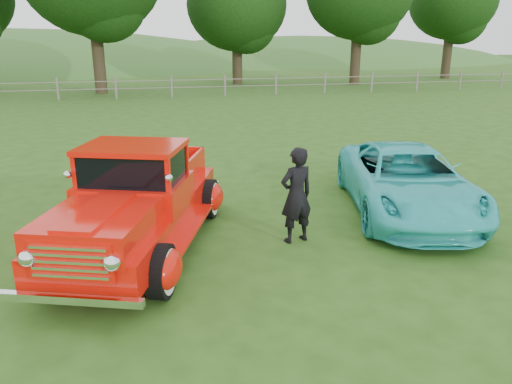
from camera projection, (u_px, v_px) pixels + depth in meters
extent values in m
plane|color=#274813|center=(257.00, 274.00, 7.42)|extent=(140.00, 140.00, 0.00)
ellipsoid|color=#335E22|center=(4.00, 107.00, 59.24)|extent=(84.00, 60.00, 18.00)
ellipsoid|color=#335E22|center=(300.00, 87.00, 70.38)|extent=(72.00, 52.00, 14.00)
cube|color=slate|center=(172.00, 88.00, 27.73)|extent=(48.00, 0.04, 0.04)
cube|color=slate|center=(171.00, 80.00, 27.61)|extent=(48.00, 0.04, 0.04)
cylinder|color=#302318|center=(98.00, 51.00, 29.14)|extent=(0.70, 0.70, 4.84)
cylinder|color=#302318|center=(237.00, 57.00, 34.87)|extent=(0.70, 0.70, 3.74)
ellipsoid|color=black|center=(237.00, 5.00, 33.84)|extent=(6.80, 6.80, 6.12)
cylinder|color=#302318|center=(356.00, 52.00, 34.54)|extent=(0.70, 0.70, 4.40)
cylinder|color=#302318|center=(447.00, 51.00, 39.20)|extent=(0.70, 0.70, 4.18)
ellipsoid|color=black|center=(453.00, 0.00, 38.05)|extent=(6.60, 6.60, 5.94)
cylinder|color=black|center=(44.00, 265.00, 6.86)|extent=(0.47, 0.80, 0.76)
cylinder|color=black|center=(161.00, 271.00, 6.67)|extent=(0.47, 0.80, 0.76)
cylinder|color=black|center=(126.00, 196.00, 9.79)|extent=(0.47, 0.80, 0.76)
cylinder|color=black|center=(209.00, 199.00, 9.61)|extent=(0.47, 0.80, 0.76)
cube|color=red|center=(139.00, 215.00, 8.17)|extent=(2.98, 4.86, 0.44)
ellipsoid|color=red|center=(39.00, 262.00, 6.85)|extent=(0.64, 0.84, 0.54)
ellipsoid|color=red|center=(166.00, 269.00, 6.65)|extent=(0.64, 0.84, 0.54)
ellipsoid|color=red|center=(122.00, 194.00, 9.78)|extent=(0.64, 0.84, 0.54)
ellipsoid|color=red|center=(212.00, 197.00, 9.59)|extent=(0.64, 0.84, 0.54)
cube|color=red|center=(98.00, 228.00, 6.58)|extent=(1.78, 1.95, 0.42)
cube|color=red|center=(135.00, 193.00, 7.95)|extent=(1.95, 1.80, 0.44)
cube|color=black|center=(133.00, 164.00, 7.81)|extent=(1.73, 1.53, 0.50)
cube|color=red|center=(132.00, 147.00, 7.72)|extent=(1.83, 1.65, 0.08)
cube|color=red|center=(162.00, 172.00, 9.33)|extent=(1.75, 2.23, 0.45)
cube|color=white|center=(70.00, 263.00, 5.85)|extent=(1.04, 0.44, 0.50)
cube|color=white|center=(70.00, 299.00, 5.89)|extent=(1.74, 0.68, 0.10)
cube|color=white|center=(179.00, 183.00, 10.51)|extent=(1.65, 0.65, 0.10)
imported|color=#31C5C3|center=(407.00, 181.00, 9.83)|extent=(3.15, 5.02, 1.29)
imported|color=black|center=(296.00, 195.00, 8.36)|extent=(0.69, 0.54, 1.65)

